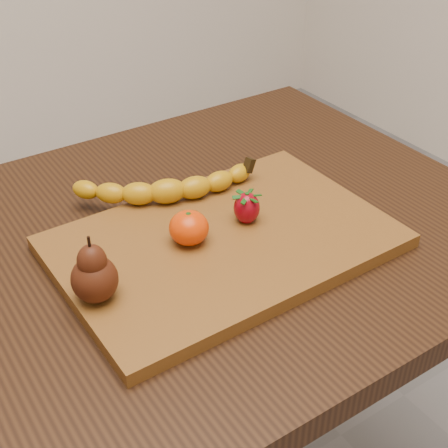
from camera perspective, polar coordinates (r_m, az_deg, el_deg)
table at (r=0.94m, az=-4.94°, el=-6.26°), size 1.00×0.70×0.76m
cutting_board at (r=0.86m, az=-0.00°, el=-1.65°), size 0.45×0.30×0.02m
banana at (r=0.92m, az=-5.21°, el=3.01°), size 0.24×0.14×0.04m
pear at (r=0.74m, az=-11.88°, el=-4.01°), size 0.06×0.06×0.09m
mandarin at (r=0.83m, az=-3.23°, el=-0.35°), size 0.07×0.07×0.05m
strawberry at (r=0.87m, az=2.09°, el=1.58°), size 0.05×0.05×0.05m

